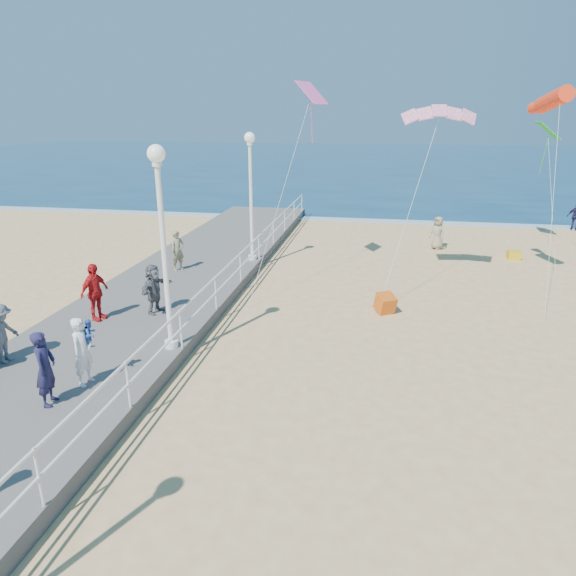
% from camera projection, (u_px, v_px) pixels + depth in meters
% --- Properties ---
extents(ground, '(160.00, 160.00, 0.00)m').
position_uv_depth(ground, '(370.00, 377.00, 13.14)').
color(ground, '#E1B776').
rests_on(ground, ground).
extents(ocean, '(160.00, 90.00, 0.05)m').
position_uv_depth(ocean, '(384.00, 161.00, 73.69)').
color(ocean, navy).
rests_on(ocean, ground).
extents(surf_line, '(160.00, 1.20, 0.04)m').
position_uv_depth(surf_line, '(380.00, 221.00, 32.23)').
color(surf_line, silver).
rests_on(surf_line, ground).
extents(boardwalk, '(5.00, 44.00, 0.40)m').
position_uv_depth(boardwalk, '(100.00, 348.00, 14.35)').
color(boardwalk, slate).
rests_on(boardwalk, ground).
extents(railing, '(0.05, 42.00, 0.55)m').
position_uv_depth(railing, '(180.00, 319.00, 13.59)').
color(railing, white).
rests_on(railing, boardwalk).
extents(lamp_post_mid, '(0.44, 0.44, 5.32)m').
position_uv_depth(lamp_post_mid, '(162.00, 229.00, 12.87)').
color(lamp_post_mid, white).
rests_on(lamp_post_mid, boardwalk).
extents(lamp_post_far, '(0.44, 0.44, 5.32)m').
position_uv_depth(lamp_post_far, '(251.00, 184.00, 21.26)').
color(lamp_post_far, white).
rests_on(lamp_post_far, boardwalk).
extents(woman_holding_toddler, '(0.45, 0.64, 1.64)m').
position_uv_depth(woman_holding_toddler, '(83.00, 351.00, 11.79)').
color(woman_holding_toddler, white).
rests_on(woman_holding_toddler, boardwalk).
extents(toddler_held, '(0.30, 0.37, 0.71)m').
position_uv_depth(toddler_held, '(90.00, 334.00, 11.78)').
color(toddler_held, blue).
rests_on(toddler_held, boardwalk).
extents(spectator_0, '(0.54, 0.70, 1.70)m').
position_uv_depth(spectator_0, '(45.00, 368.00, 10.94)').
color(spectator_0, '#1C1B3B').
rests_on(spectator_0, boardwalk).
extents(spectator_2, '(0.62, 1.02, 1.55)m').
position_uv_depth(spectator_2, '(2.00, 334.00, 12.86)').
color(spectator_2, slate).
rests_on(spectator_2, boardwalk).
extents(spectator_3, '(0.69, 1.12, 1.78)m').
position_uv_depth(spectator_3, '(95.00, 292.00, 15.50)').
color(spectator_3, red).
rests_on(spectator_3, boardwalk).
extents(spectator_5, '(0.76, 1.53, 1.58)m').
position_uv_depth(spectator_5, '(154.00, 289.00, 16.11)').
color(spectator_5, '#56575B').
rests_on(spectator_5, boardwalk).
extents(spectator_6, '(0.65, 0.71, 1.63)m').
position_uv_depth(spectator_6, '(178.00, 251.00, 20.54)').
color(spectator_6, '#818059').
rests_on(spectator_6, boardwalk).
extents(beach_walker_b, '(1.00, 0.50, 1.64)m').
position_uv_depth(beach_walker_b, '(576.00, 216.00, 29.52)').
color(beach_walker_b, '#1C1938').
rests_on(beach_walker_b, ground).
extents(beach_walker_c, '(0.94, 0.91, 1.63)m').
position_uv_depth(beach_walker_c, '(438.00, 233.00, 25.39)').
color(beach_walker_c, gray).
rests_on(beach_walker_c, ground).
extents(box_kite, '(0.83, 0.89, 0.74)m').
position_uv_depth(box_kite, '(385.00, 305.00, 17.26)').
color(box_kite, red).
rests_on(box_kite, ground).
extents(beach_chair_left, '(0.55, 0.55, 0.40)m').
position_uv_depth(beach_chair_left, '(514.00, 255.00, 23.79)').
color(beach_chair_left, gold).
rests_on(beach_chair_left, ground).
extents(kite_parafoil, '(2.57, 0.94, 0.65)m').
position_uv_depth(kite_parafoil, '(440.00, 110.00, 17.80)').
color(kite_parafoil, '#EE1C5A').
extents(kite_windsock, '(1.05, 2.91, 1.13)m').
position_uv_depth(kite_windsock, '(554.00, 100.00, 17.20)').
color(kite_windsock, '#FF3515').
extents(kite_diamond_pink, '(1.21, 1.40, 0.83)m').
position_uv_depth(kite_diamond_pink, '(312.00, 93.00, 19.07)').
color(kite_diamond_pink, '#FF5DB3').
extents(kite_diamond_green, '(1.06, 1.32, 0.82)m').
position_uv_depth(kite_diamond_green, '(548.00, 130.00, 24.04)').
color(kite_diamond_green, green).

